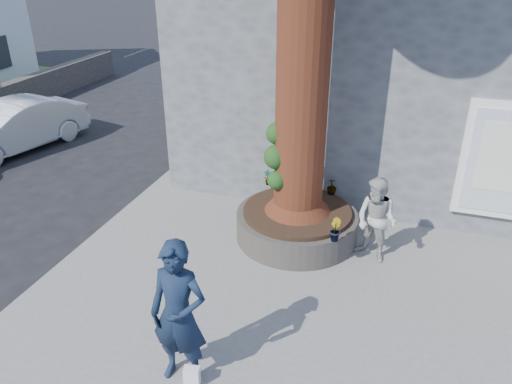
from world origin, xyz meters
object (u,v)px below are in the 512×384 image
(car_silver, at_px, (14,127))
(planter, at_px, (297,224))
(woman, at_px, (376,220))
(man, at_px, (179,315))

(car_silver, bearing_deg, planter, -1.16)
(planter, xyz_separation_m, car_silver, (-8.60, 2.27, 0.26))
(planter, distance_m, woman, 1.58)
(man, height_order, car_silver, man)
(man, relative_size, car_silver, 0.50)
(planter, bearing_deg, man, -98.30)
(planter, height_order, car_silver, car_silver)
(man, bearing_deg, car_silver, 142.21)
(woman, bearing_deg, car_silver, -167.87)
(man, xyz_separation_m, car_silver, (-8.05, 6.10, -0.46))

